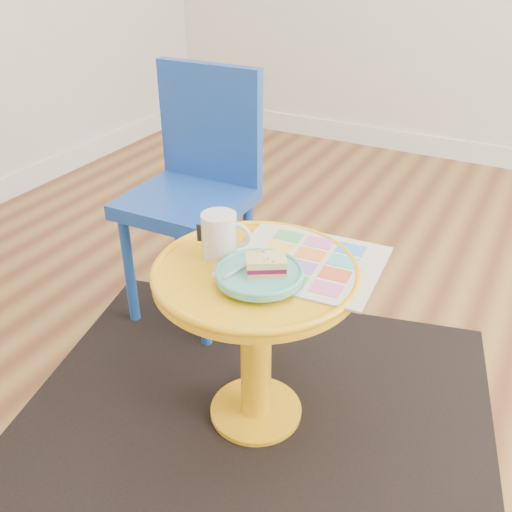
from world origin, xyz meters
The scene contains 10 objects.
floor centered at (0.00, 0.00, 0.00)m, with size 4.00×4.00×0.00m, color brown.
room_walls centered at (-0.99, 0.99, 0.06)m, with size 4.00×4.00×4.00m.
rug centered at (-0.19, -0.35, 0.00)m, with size 1.30×1.10×0.01m, color black.
side_table centered at (-0.19, -0.35, 0.35)m, with size 0.51×0.51×0.48m.
chair centered at (-0.63, 0.06, 0.48)m, with size 0.37×0.37×0.83m.
newspaper centered at (-0.10, -0.26, 0.48)m, with size 0.36×0.31×0.01m, color silver.
mug centered at (-0.30, -0.33, 0.54)m, with size 0.12×0.09×0.12m.
plate centered at (-0.16, -0.39, 0.50)m, with size 0.21×0.21×0.02m.
cake_slice centered at (-0.14, -0.39, 0.53)m, with size 0.11×0.10×0.04m.
fork centered at (-0.20, -0.39, 0.51)m, with size 0.04×0.14×0.00m.
Camera 1 is at (0.37, -1.38, 1.21)m, focal length 40.00 mm.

